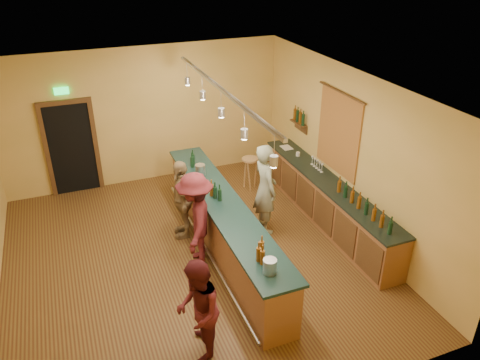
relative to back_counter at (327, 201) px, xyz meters
name	(u,v)px	position (x,y,z in m)	size (l,w,h in m)	color
floor	(191,258)	(-2.97, -0.18, -0.49)	(7.00, 7.00, 0.00)	#4E2916
ceiling	(180,90)	(-2.97, -0.18, 2.71)	(6.50, 7.00, 0.02)	silver
wall_back	(145,116)	(-2.97, 3.32, 1.11)	(6.50, 0.02, 3.20)	gold
wall_front	(274,322)	(-2.97, -3.68, 1.11)	(6.50, 0.02, 3.20)	gold
wall_right	(349,153)	(0.28, -0.18, 1.11)	(0.02, 7.00, 3.20)	gold
doorway	(71,146)	(-4.67, 3.30, 0.64)	(1.15, 0.09, 2.48)	black
tapestry	(338,133)	(0.26, 0.22, 1.36)	(0.03, 1.40, 1.60)	maroon
bottle_shelf	(299,118)	(0.20, 1.72, 1.18)	(0.17, 0.55, 0.54)	#442514
back_counter	(327,201)	(0.00, 0.00, 0.00)	(0.60, 4.55, 1.27)	brown
tasting_bar	(223,223)	(-2.31, -0.18, 0.12)	(0.73, 5.10, 1.38)	brown
pendant_track	(221,98)	(-2.31, -0.18, 2.50)	(0.11, 4.60, 0.50)	silver
bartender	(265,189)	(-1.30, 0.21, 0.44)	(0.68, 0.44, 1.86)	gray
customer_a	(198,311)	(-3.47, -2.38, 0.30)	(0.76, 0.59, 1.57)	#59191E
customer_b	(182,199)	(-2.86, 0.63, 0.32)	(0.94, 0.39, 1.61)	#997A51
customer_c	(196,219)	(-2.86, -0.28, 0.39)	(1.14, 0.65, 1.76)	#59191E
bar_stool	(250,164)	(-0.90, 1.91, 0.15)	(0.38, 0.38, 0.78)	#AF744F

